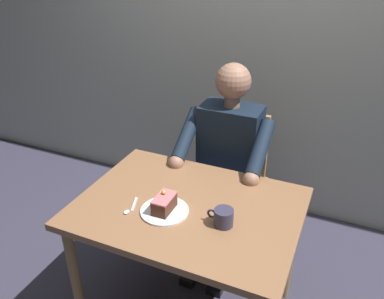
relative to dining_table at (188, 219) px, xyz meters
The scene contains 8 objects.
cafe_rear_panel 1.53m from the dining_table, 90.00° to the right, with size 6.40×0.12×3.00m, color #A7A9A2.
dining_table is the anchor object (origin of this frame).
chair 0.73m from the dining_table, 90.00° to the right, with size 0.42×0.42×0.92m.
seated_person 0.54m from the dining_table, 90.00° to the right, with size 0.53×0.58×1.29m.
dessert_plate 0.15m from the dining_table, 49.76° to the left, with size 0.23×0.23×0.01m, color white.
cake_slice 0.18m from the dining_table, 49.65° to the left, with size 0.08×0.13×0.09m.
coffee_cup 0.25m from the dining_table, 160.24° to the left, with size 0.12×0.09×0.08m.
dessert_spoon 0.29m from the dining_table, 30.60° to the left, with size 0.05×0.14×0.01m.
Camera 1 is at (-0.63, 1.39, 1.87)m, focal length 36.26 mm.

